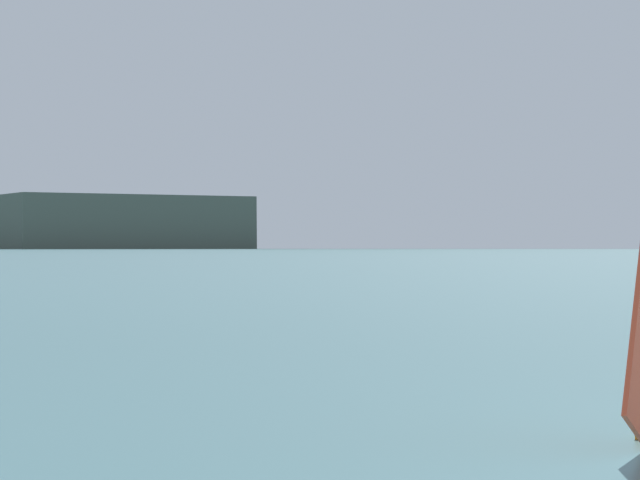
{
  "coord_description": "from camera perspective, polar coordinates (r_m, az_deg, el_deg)",
  "views": [
    {
      "loc": [
        -9.66,
        -11.4,
        1.95
      ],
      "look_at": [
        -1.39,
        11.62,
        2.06
      ],
      "focal_mm": 79.02,
      "sensor_mm": 36.0,
      "label": 1
    }
  ],
  "objects": [
    {
      "name": "distant_headland",
      "position": [
        1277.78,
        3.29,
        0.5
      ],
      "size": [
        863.49,
        493.24,
        37.39
      ],
      "primitive_type": "cube",
      "rotation": [
        0.0,
        0.0,
        0.16
      ],
      "color": "#4C564C",
      "rests_on": "ground_plane"
    }
  ]
}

